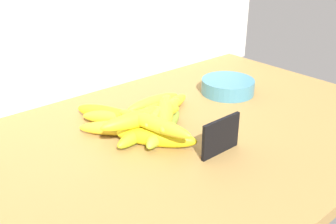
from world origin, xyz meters
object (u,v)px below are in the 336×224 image
(banana_3, at_px, (157,138))
(banana_4, at_px, (122,118))
(banana_5, at_px, (169,107))
(fruit_bowl, at_px, (228,86))
(banana_2, at_px, (119,128))
(banana_7, at_px, (164,128))
(banana_9, at_px, (152,123))
(chalkboard_sign, at_px, (220,137))
(banana_6, at_px, (157,111))
(banana_1, at_px, (153,103))
(banana_11, at_px, (165,112))
(banana_12, at_px, (142,118))
(banana_10, at_px, (163,112))
(banana_8, at_px, (109,115))
(banana_0, at_px, (143,130))

(banana_3, height_order, banana_4, banana_3)
(banana_3, distance_m, banana_5, 0.18)
(fruit_bowl, xyz_separation_m, banana_2, (-0.40, -0.01, -0.00))
(banana_7, bearing_deg, banana_9, -157.25)
(chalkboard_sign, xyz_separation_m, banana_4, (-0.09, 0.25, -0.02))
(banana_4, height_order, banana_6, same)
(banana_1, bearing_deg, chalkboard_sign, -97.16)
(banana_1, xyz_separation_m, banana_2, (-0.16, -0.06, -0.00))
(banana_11, relative_size, banana_12, 0.95)
(banana_2, height_order, banana_12, banana_12)
(banana_10, xyz_separation_m, banana_11, (0.00, -0.01, 0.00))
(fruit_bowl, bearing_deg, banana_6, 179.20)
(banana_7, xyz_separation_m, banana_10, (0.00, 0.01, 0.04))
(banana_12, bearing_deg, banana_7, -17.78)
(fruit_bowl, height_order, banana_10, banana_10)
(banana_3, relative_size, banana_11, 0.97)
(fruit_bowl, bearing_deg, banana_12, -170.26)
(banana_6, height_order, banana_9, banana_9)
(banana_11, height_order, banana_12, banana_11)
(chalkboard_sign, xyz_separation_m, banana_1, (0.04, 0.28, -0.02))
(banana_8, bearing_deg, banana_4, -63.86)
(banana_2, xyz_separation_m, banana_4, (0.04, 0.04, 0.00))
(banana_0, bearing_deg, banana_2, 126.82)
(banana_5, bearing_deg, banana_2, -174.07)
(fruit_bowl, relative_size, banana_8, 0.81)
(banana_6, xyz_separation_m, banana_8, (-0.11, 0.06, 0.00))
(banana_4, height_order, banana_11, banana_11)
(banana_6, xyz_separation_m, banana_11, (-0.04, -0.08, 0.04))
(banana_6, bearing_deg, banana_1, 59.71)
(fruit_bowl, xyz_separation_m, banana_11, (-0.32, -0.08, 0.04))
(banana_4, distance_m, banana_11, 0.13)
(banana_4, bearing_deg, banana_1, 12.14)
(banana_2, bearing_deg, banana_4, 46.98)
(chalkboard_sign, distance_m, banana_9, 0.15)
(banana_8, xyz_separation_m, banana_11, (0.07, -0.14, 0.04))
(banana_0, distance_m, banana_2, 0.06)
(banana_11, bearing_deg, banana_12, 164.70)
(banana_7, bearing_deg, banana_4, 111.73)
(banana_7, relative_size, banana_10, 1.20)
(banana_0, bearing_deg, banana_9, -99.95)
(banana_1, xyz_separation_m, banana_4, (-0.12, -0.03, 0.00))
(fruit_bowl, relative_size, banana_6, 1.03)
(banana_4, height_order, banana_7, same)
(banana_6, relative_size, banana_8, 0.79)
(banana_3, xyz_separation_m, banana_10, (0.05, 0.04, 0.04))
(banana_10, bearing_deg, banana_6, 60.91)
(fruit_bowl, xyz_separation_m, banana_10, (-0.32, -0.07, 0.04))
(fruit_bowl, height_order, banana_9, banana_9)
(banana_1, distance_m, banana_12, 0.18)
(banana_4, relative_size, banana_7, 1.02)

